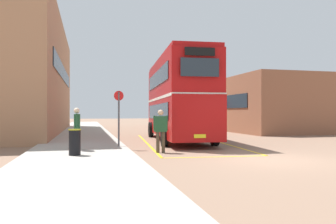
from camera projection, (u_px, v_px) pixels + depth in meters
name	position (u px, v px, depth m)	size (l,w,h in m)	color
ground_plane	(169.00, 134.00, 25.27)	(135.60, 135.60, 0.00)	#846651
sidewalk_left	(83.00, 132.00, 26.01)	(4.00, 57.60, 0.14)	#A39E93
brick_building_left	(20.00, 78.00, 25.84)	(6.53, 22.39, 8.84)	#AD7A56
depot_building_right	(254.00, 106.00, 31.37)	(8.07, 16.37, 4.67)	brown
double_decker_bus	(178.00, 98.00, 18.97)	(3.43, 10.25, 4.75)	black
single_deck_bus	(175.00, 113.00, 37.64)	(2.90, 8.58, 3.02)	black
pedestrian_boarding	(161.00, 128.00, 13.30)	(0.59, 0.28, 1.76)	#473828
pedestrian_waiting_near	(77.00, 126.00, 13.03)	(0.25, 0.57, 1.70)	#2D2D38
litter_bin	(75.00, 142.00, 11.44)	(0.43, 0.43, 0.92)	black
bus_stop_sign	(119.00, 113.00, 14.59)	(0.44, 0.10, 2.49)	#4C4C51
bay_marking_yellow	(186.00, 144.00, 17.11)	(5.22, 12.43, 0.01)	gold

